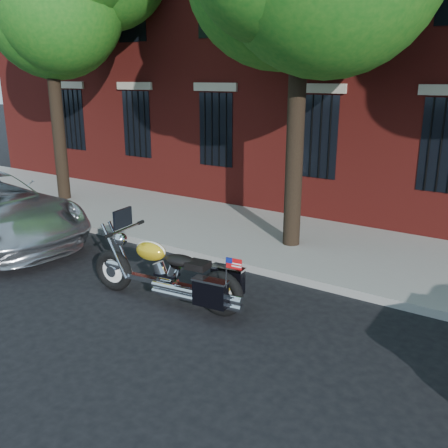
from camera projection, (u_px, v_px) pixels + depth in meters
The scene contains 4 objects.
ground at pixel (190, 290), 8.79m from camera, with size 120.00×120.00×0.00m, color black.
curb at pixel (233, 263), 9.86m from camera, with size 40.00×0.16×0.15m, color gray.
sidewalk at pixel (278, 239), 11.35m from camera, with size 40.00×3.60×0.15m, color gray.
motorcycle at pixel (172, 276), 8.09m from camera, with size 3.02×1.06×1.51m.
Camera 1 is at (5.07, -6.34, 3.61)m, focal length 40.00 mm.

